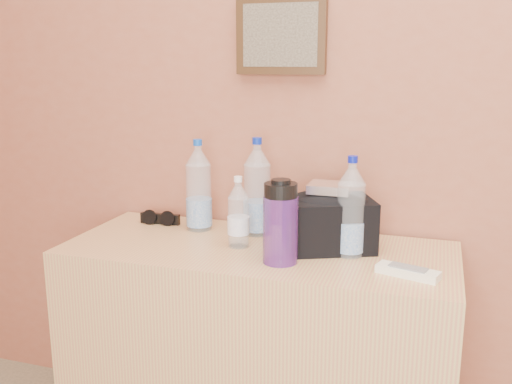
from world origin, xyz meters
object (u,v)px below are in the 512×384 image
Objects in this scene: pet_small at (238,216)px; ac_remote at (408,272)px; dresser at (258,357)px; pet_large_c at (257,192)px; pet_large_d at (351,212)px; sunglasses at (160,219)px; toiletry_bag at (329,220)px; pet_large_b at (199,190)px; nalgene_bottle at (280,222)px; foil_packet at (330,188)px.

ac_remote is at bearing -10.61° from pet_small.
pet_large_c is at bearing 108.81° from dresser.
pet_large_d is 0.71m from sunglasses.
toiletry_bag is at bearing -16.60° from pet_large_c.
sunglasses is at bearing 169.64° from pet_large_d.
pet_large_c is 1.45× the size of pet_small.
pet_large_b is 0.54m from pet_large_d.
pet_large_d reaches higher than nalgene_bottle.
nalgene_bottle is at bearing -33.59° from pet_large_b.
pet_small is at bearing -175.69° from pet_large_d.
ac_remote is (0.36, 0.00, -0.11)m from nalgene_bottle.
pet_large_c reaches higher than pet_large_d.
pet_large_c is 0.29m from nalgene_bottle.
pet_large_b reaches higher than dresser.
ac_remote is (0.71, -0.23, -0.13)m from pet_large_b.
pet_large_c is at bearing 171.08° from ac_remote.
pet_small is at bearing -169.10° from dresser.
nalgene_bottle is at bearing -31.40° from pet_small.
pet_large_b is at bearing 153.68° from dresser.
pet_small is at bearing -26.70° from sunglasses.
pet_large_c is 0.27m from foil_packet.
pet_large_c is at bearing 2.48° from pet_large_b.
sunglasses is (-0.35, 0.15, -0.08)m from pet_small.
dresser is 0.61m from foil_packet.
toiletry_bag is at bearing 163.07° from ac_remote.
pet_small is 0.28m from toiletry_bag.
sunglasses is at bearing 172.51° from foil_packet.
sunglasses is (-0.36, 0.01, -0.12)m from pet_large_c.
nalgene_bottle is at bearing -145.22° from pet_large_d.
ac_remote is (0.18, -0.12, -0.12)m from pet_large_d.
dresser is at bearing 10.90° from pet_small.
pet_small is 0.85× the size of toiletry_bag.
sunglasses is 1.15× the size of foil_packet.
pet_large_b is 2.47× the size of foil_packet.
foil_packet is at bearing -16.09° from pet_large_c.
dresser is at bearing -177.11° from pet_large_d.
nalgene_bottle reaches higher than foil_packet.
foil_packet is at bearing 46.06° from toiletry_bag.
foil_packet is at bearing 162.63° from ac_remote.
pet_large_d is 2.38× the size of foil_packet.
toiletry_bag is (0.62, -0.08, 0.07)m from sunglasses.
pet_large_c is 0.57m from ac_remote.
foil_packet is (0.11, 0.17, 0.07)m from nalgene_bottle.
toiletry_bag is at bearing -8.29° from pet_large_b.
pet_large_d is at bearing -32.18° from foil_packet.
pet_large_d is 1.34× the size of pet_small.
sunglasses is (-0.51, 0.25, -0.10)m from nalgene_bottle.
pet_large_b reaches higher than pet_small.
ac_remote is at bearing -19.21° from sunglasses.
nalgene_bottle is 0.21m from foil_packet.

